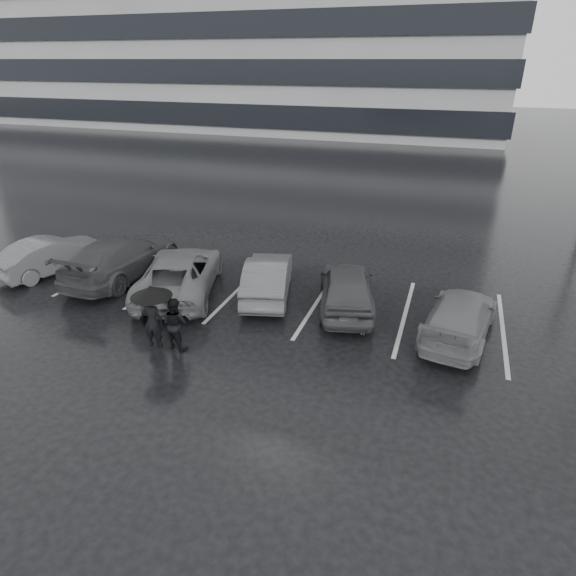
{
  "coord_description": "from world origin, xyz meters",
  "views": [
    {
      "loc": [
        4.25,
        -10.9,
        7.12
      ],
      "look_at": [
        0.13,
        1.0,
        1.1
      ],
      "focal_mm": 30.0,
      "sensor_mm": 36.0,
      "label": 1
    }
  ],
  "objects_px": {
    "car_east": "(460,317)",
    "car_west_c": "(122,257)",
    "car_main": "(346,287)",
    "pedestrian_left": "(152,321)",
    "pedestrian_right": "(175,323)",
    "car_west_a": "(268,277)",
    "car_west_b": "(180,273)",
    "car_west_d": "(52,255)"
  },
  "relations": [
    {
      "from": "car_west_a",
      "to": "car_west_b",
      "type": "bearing_deg",
      "value": -0.74
    },
    {
      "from": "car_east",
      "to": "pedestrian_right",
      "type": "xyz_separation_m",
      "value": [
        -7.19,
        -3.15,
        0.14
      ]
    },
    {
      "from": "car_east",
      "to": "pedestrian_right",
      "type": "relative_size",
      "value": 2.79
    },
    {
      "from": "car_west_b",
      "to": "car_west_a",
      "type": "bearing_deg",
      "value": 176.06
    },
    {
      "from": "car_east",
      "to": "pedestrian_left",
      "type": "distance_m",
      "value": 8.47
    },
    {
      "from": "car_west_a",
      "to": "car_west_c",
      "type": "distance_m",
      "value": 5.49
    },
    {
      "from": "car_main",
      "to": "pedestrian_left",
      "type": "distance_m",
      "value": 5.91
    },
    {
      "from": "car_west_a",
      "to": "car_east",
      "type": "distance_m",
      "value": 6.07
    },
    {
      "from": "pedestrian_right",
      "to": "car_west_a",
      "type": "bearing_deg",
      "value": -94.63
    },
    {
      "from": "car_west_b",
      "to": "car_west_d",
      "type": "distance_m",
      "value": 5.32
    },
    {
      "from": "car_main",
      "to": "pedestrian_right",
      "type": "distance_m",
      "value": 5.38
    },
    {
      "from": "car_west_c",
      "to": "pedestrian_left",
      "type": "relative_size",
      "value": 3.34
    },
    {
      "from": "pedestrian_right",
      "to": "car_west_c",
      "type": "bearing_deg",
      "value": -27.43
    },
    {
      "from": "car_west_c",
      "to": "pedestrian_right",
      "type": "xyz_separation_m",
      "value": [
        4.32,
        -3.59,
        0.0
      ]
    },
    {
      "from": "car_west_c",
      "to": "car_west_b",
      "type": "bearing_deg",
      "value": 170.5
    },
    {
      "from": "car_west_c",
      "to": "pedestrian_right",
      "type": "bearing_deg",
      "value": 141.51
    },
    {
      "from": "car_east",
      "to": "car_west_b",
      "type": "bearing_deg",
      "value": 9.56
    },
    {
      "from": "car_main",
      "to": "car_west_d",
      "type": "xyz_separation_m",
      "value": [
        -10.81,
        -0.71,
        -0.04
      ]
    },
    {
      "from": "car_east",
      "to": "car_west_c",
      "type": "bearing_deg",
      "value": 6.99
    },
    {
      "from": "pedestrian_right",
      "to": "car_east",
      "type": "bearing_deg",
      "value": -144.1
    },
    {
      "from": "car_west_a",
      "to": "car_west_b",
      "type": "relative_size",
      "value": 0.8
    },
    {
      "from": "car_main",
      "to": "pedestrian_left",
      "type": "bearing_deg",
      "value": 26.94
    },
    {
      "from": "car_east",
      "to": "car_west_a",
      "type": "bearing_deg",
      "value": 2.71
    },
    {
      "from": "car_west_a",
      "to": "pedestrian_right",
      "type": "distance_m",
      "value": 4.01
    },
    {
      "from": "pedestrian_left",
      "to": "pedestrian_right",
      "type": "bearing_deg",
      "value": 176.04
    },
    {
      "from": "car_west_c",
      "to": "pedestrian_left",
      "type": "height_order",
      "value": "pedestrian_left"
    },
    {
      "from": "car_west_b",
      "to": "pedestrian_right",
      "type": "relative_size",
      "value": 3.36
    },
    {
      "from": "car_main",
      "to": "car_west_c",
      "type": "bearing_deg",
      "value": -13.27
    },
    {
      "from": "car_west_a",
      "to": "car_east",
      "type": "xyz_separation_m",
      "value": [
        6.03,
        -0.68,
        -0.05
      ]
    },
    {
      "from": "pedestrian_left",
      "to": "car_west_d",
      "type": "bearing_deg",
      "value": -43.13
    },
    {
      "from": "pedestrian_left",
      "to": "car_west_a",
      "type": "bearing_deg",
      "value": -130.42
    },
    {
      "from": "car_west_b",
      "to": "car_west_d",
      "type": "relative_size",
      "value": 1.27
    },
    {
      "from": "car_west_b",
      "to": "pedestrian_left",
      "type": "xyz_separation_m",
      "value": [
        1.08,
        -3.22,
        0.07
      ]
    },
    {
      "from": "car_west_a",
      "to": "car_west_d",
      "type": "height_order",
      "value": "car_west_a"
    },
    {
      "from": "car_west_b",
      "to": "car_east",
      "type": "distance_m",
      "value": 8.88
    },
    {
      "from": "car_main",
      "to": "pedestrian_left",
      "type": "xyz_separation_m",
      "value": [
        -4.41,
        -3.93,
        0.07
      ]
    },
    {
      "from": "car_west_a",
      "to": "car_west_d",
      "type": "xyz_separation_m",
      "value": [
        -8.17,
        -0.74,
        -0.01
      ]
    },
    {
      "from": "car_main",
      "to": "car_west_a",
      "type": "bearing_deg",
      "value": -15.5
    },
    {
      "from": "car_main",
      "to": "pedestrian_right",
      "type": "bearing_deg",
      "value": 30.18
    },
    {
      "from": "car_east",
      "to": "pedestrian_left",
      "type": "height_order",
      "value": "pedestrian_left"
    },
    {
      "from": "car_main",
      "to": "car_west_c",
      "type": "relative_size",
      "value": 0.8
    },
    {
      "from": "pedestrian_right",
      "to": "car_west_b",
      "type": "bearing_deg",
      "value": -49.12
    }
  ]
}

